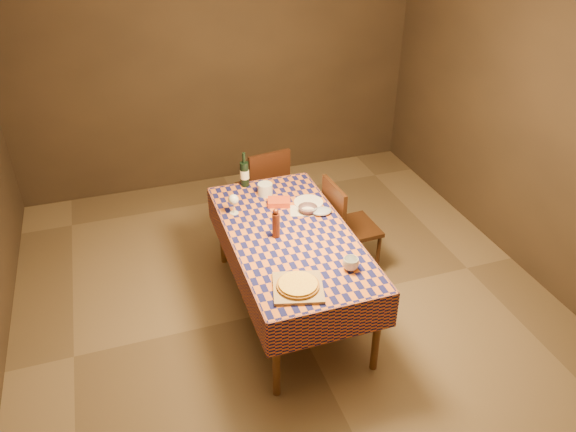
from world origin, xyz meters
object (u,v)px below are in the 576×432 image
(wine_bottle, at_px, (245,173))
(chair_far, at_px, (265,186))
(pizza, at_px, (298,285))
(white_plate, at_px, (308,202))
(dining_table, at_px, (290,241))
(chair_right, at_px, (345,223))
(bowl, at_px, (308,209))
(cutting_board, at_px, (298,288))

(wine_bottle, height_order, chair_far, wine_bottle)
(pizza, bearing_deg, white_plate, 66.09)
(dining_table, distance_m, chair_right, 0.74)
(dining_table, height_order, white_plate, white_plate)
(pizza, relative_size, white_plate, 1.22)
(wine_bottle, bearing_deg, dining_table, -81.07)
(wine_bottle, relative_size, chair_right, 0.34)
(bowl, xyz_separation_m, white_plate, (0.06, 0.13, -0.02))
(bowl, bearing_deg, cutting_board, -114.08)
(white_plate, bearing_deg, bowl, -112.70)
(cutting_board, xyz_separation_m, bowl, (0.41, 0.91, 0.01))
(cutting_board, distance_m, white_plate, 1.14)
(bowl, bearing_deg, chair_far, 95.20)
(cutting_board, xyz_separation_m, pizza, (0.00, 0.00, 0.02))
(white_plate, distance_m, chair_right, 0.42)
(wine_bottle, relative_size, chair_far, 0.34)
(cutting_board, height_order, pizza, pizza)
(chair_right, bearing_deg, bowl, -166.60)
(bowl, height_order, wine_bottle, wine_bottle)
(pizza, distance_m, wine_bottle, 1.52)
(cutting_board, height_order, white_plate, cutting_board)
(chair_far, bearing_deg, bowl, -84.80)
(white_plate, bearing_deg, dining_table, -127.52)
(pizza, xyz_separation_m, bowl, (0.41, 0.91, -0.01))
(bowl, relative_size, wine_bottle, 0.50)
(dining_table, relative_size, chair_far, 1.98)
(dining_table, distance_m, pizza, 0.69)
(pizza, bearing_deg, cutting_board, -90.00)
(wine_bottle, bearing_deg, pizza, -91.15)
(dining_table, xyz_separation_m, white_plate, (0.30, 0.39, 0.08))
(dining_table, xyz_separation_m, wine_bottle, (-0.14, 0.86, 0.20))
(white_plate, height_order, chair_far, chair_far)
(pizza, bearing_deg, chair_right, 51.64)
(dining_table, xyz_separation_m, bowl, (0.24, 0.25, 0.10))
(cutting_board, height_order, chair_right, chair_right)
(cutting_board, relative_size, pizza, 1.11)
(wine_bottle, xyz_separation_m, chair_right, (0.76, -0.51, -0.37))
(dining_table, bearing_deg, wine_bottle, 98.93)
(cutting_board, xyz_separation_m, chair_far, (0.32, 1.87, -0.26))
(bowl, xyz_separation_m, wine_bottle, (-0.38, 0.61, 0.09))
(bowl, bearing_deg, pizza, -114.08)
(dining_table, relative_size, white_plate, 7.40)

